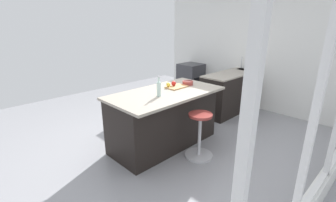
# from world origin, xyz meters

# --- Properties ---
(ground_plane) EXTENTS (7.72, 7.72, 0.00)m
(ground_plane) POSITION_xyz_m (0.00, 0.00, 0.00)
(ground_plane) COLOR gray
(window_panel_rear) EXTENTS (5.94, 0.12, 2.80)m
(window_panel_rear) POSITION_xyz_m (0.00, 2.42, 0.87)
(window_panel_rear) COLOR silver
(window_panel_rear) RESTS_ON ground_plane
(interior_partition_left) EXTENTS (0.12, 4.84, 2.80)m
(interior_partition_left) POSITION_xyz_m (-2.97, 0.00, 1.40)
(interior_partition_left) COLOR silver
(interior_partition_left) RESTS_ON ground_plane
(sink_cabinet) EXTENTS (2.34, 0.60, 1.20)m
(sink_cabinet) POSITION_xyz_m (-2.62, 0.05, 0.46)
(sink_cabinet) COLOR black
(sink_cabinet) RESTS_ON ground_plane
(oven_range) EXTENTS (0.60, 0.61, 0.89)m
(oven_range) POSITION_xyz_m (-2.62, -1.47, 0.44)
(oven_range) COLOR #38383D
(oven_range) RESTS_ON ground_plane
(kitchen_island) EXTENTS (1.88, 1.00, 0.95)m
(kitchen_island) POSITION_xyz_m (-0.03, 0.13, 0.48)
(kitchen_island) COLOR black
(kitchen_island) RESTS_ON ground_plane
(stool_by_window) EXTENTS (0.44, 0.44, 0.72)m
(stool_by_window) POSITION_xyz_m (-0.15, 0.81, 0.34)
(stool_by_window) COLOR #B7B7BC
(stool_by_window) RESTS_ON ground_plane
(cutting_board) EXTENTS (0.36, 0.24, 0.02)m
(cutting_board) POSITION_xyz_m (-0.36, 0.11, 0.96)
(cutting_board) COLOR tan
(cutting_board) RESTS_ON kitchen_island
(apple_yellow) EXTENTS (0.07, 0.07, 0.07)m
(apple_yellow) POSITION_xyz_m (-0.23, 0.03, 1.01)
(apple_yellow) COLOR gold
(apple_yellow) RESTS_ON cutting_board
(apple_red) EXTENTS (0.08, 0.08, 0.08)m
(apple_red) POSITION_xyz_m (-0.35, 0.05, 1.01)
(apple_red) COLOR red
(apple_red) RESTS_ON cutting_board
(water_bottle) EXTENTS (0.06, 0.06, 0.31)m
(water_bottle) POSITION_xyz_m (0.21, 0.28, 1.07)
(water_bottle) COLOR silver
(water_bottle) RESTS_ON kitchen_island
(fruit_bowl) EXTENTS (0.19, 0.19, 0.07)m
(fruit_bowl) POSITION_xyz_m (-0.63, 0.13, 0.99)
(fruit_bowl) COLOR #993833
(fruit_bowl) RESTS_ON kitchen_island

